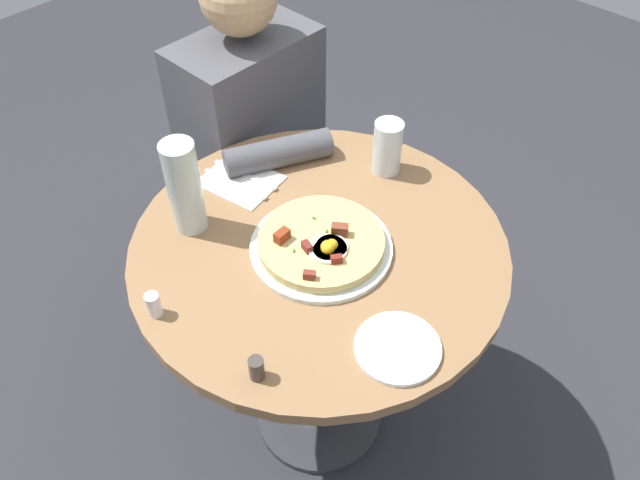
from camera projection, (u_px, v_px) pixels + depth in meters
ground_plane at (319, 415)px, 1.88m from camera, size 6.00×6.00×0.00m
dining_table at (319, 296)px, 1.47m from camera, size 0.81×0.81×0.75m
person_seated at (255, 170)px, 1.88m from camera, size 0.45×0.48×1.14m
pizza_plate at (321, 247)px, 1.33m from camera, size 0.30×0.30×0.01m
breakfast_pizza at (322, 242)px, 1.31m from camera, size 0.27×0.27×0.05m
bread_plate at (398, 348)px, 1.16m from camera, size 0.16×0.16×0.01m
napkin at (241, 181)px, 1.48m from camera, size 0.17×0.19×0.00m
fork at (236, 183)px, 1.47m from camera, size 0.04×0.18×0.00m
knife at (245, 175)px, 1.49m from camera, size 0.04×0.18×0.00m
water_glass at (387, 147)px, 1.47m from camera, size 0.07×0.07×0.13m
water_bottle at (184, 187)px, 1.30m from camera, size 0.07×0.07×0.22m
salt_shaker at (154, 305)px, 1.20m from camera, size 0.03×0.03×0.05m
pepper_shaker at (257, 368)px, 1.10m from camera, size 0.03×0.03×0.05m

